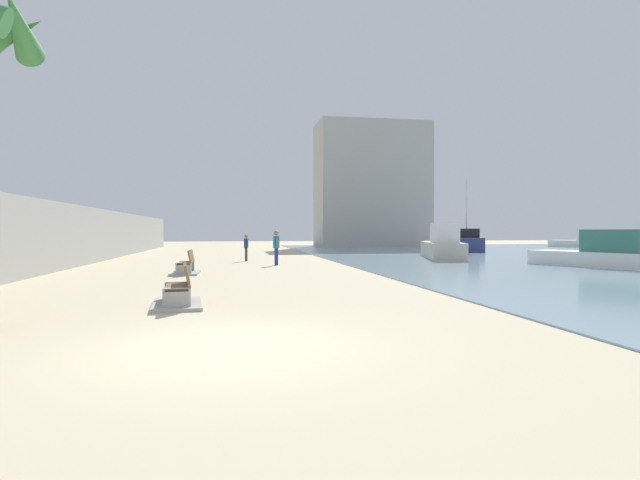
{
  "coord_description": "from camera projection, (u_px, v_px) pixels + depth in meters",
  "views": [
    {
      "loc": [
        0.21,
        -7.64,
        1.76
      ],
      "look_at": [
        3.49,
        10.89,
        1.41
      ],
      "focal_mm": 28.33,
      "sensor_mm": 36.0,
      "label": 1
    }
  ],
  "objects": [
    {
      "name": "boat_outer",
      "position": [
        601.0,
        254.0,
        23.98
      ],
      "size": [
        4.04,
        6.33,
        1.78
      ],
      "color": "white",
      "rests_on": "water_bay"
    },
    {
      "name": "person_standing",
      "position": [
        246.0,
        246.0,
        29.16
      ],
      "size": [
        0.26,
        0.52,
        1.56
      ],
      "color": "#333338",
      "rests_on": "ground"
    },
    {
      "name": "boat_mid_bay",
      "position": [
        624.0,
        246.0,
        35.96
      ],
      "size": [
        3.07,
        5.44,
        1.69
      ],
      "color": "red",
      "rests_on": "water_bay"
    },
    {
      "name": "bench_far",
      "position": [
        186.0,
        268.0,
        20.56
      ],
      "size": [
        1.12,
        2.11,
        0.98
      ],
      "color": "#9E9E99",
      "rests_on": "ground"
    },
    {
      "name": "boat_nearest",
      "position": [
        442.0,
        246.0,
        31.55
      ],
      "size": [
        3.81,
        7.5,
        2.19
      ],
      "color": "beige",
      "rests_on": "water_bay"
    },
    {
      "name": "person_walking",
      "position": [
        276.0,
        245.0,
        25.67
      ],
      "size": [
        0.36,
        0.44,
        1.77
      ],
      "color": "navy",
      "rests_on": "ground"
    },
    {
      "name": "bench_near",
      "position": [
        178.0,
        296.0,
        11.81
      ],
      "size": [
        1.28,
        2.19,
        0.98
      ],
      "color": "#9E9E99",
      "rests_on": "ground"
    },
    {
      "name": "ground_plane",
      "position": [
        227.0,
        266.0,
        25.24
      ],
      "size": [
        120.0,
        120.0,
        0.0
      ],
      "primitive_type": "plane",
      "color": "#C6B793"
    },
    {
      "name": "boat_far_left",
      "position": [
        467.0,
        242.0,
        41.92
      ],
      "size": [
        3.56,
        4.75,
        6.02
      ],
      "color": "navy",
      "rests_on": "water_bay"
    },
    {
      "name": "seawall",
      "position": [
        66.0,
        236.0,
        23.9
      ],
      "size": [
        0.8,
        64.0,
        3.02
      ],
      "primitive_type": "cube",
      "color": "#9E9E99",
      "rests_on": "ground"
    },
    {
      "name": "harbor_building",
      "position": [
        372.0,
        186.0,
        55.38
      ],
      "size": [
        12.0,
        6.0,
        13.48
      ],
      "primitive_type": "cube",
      "color": "#ADAAA3",
      "rests_on": "ground"
    },
    {
      "name": "boat_distant",
      "position": [
        586.0,
        241.0,
        52.72
      ],
      "size": [
        5.25,
        6.6,
        1.82
      ],
      "color": "white",
      "rests_on": "water_bay"
    }
  ]
}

